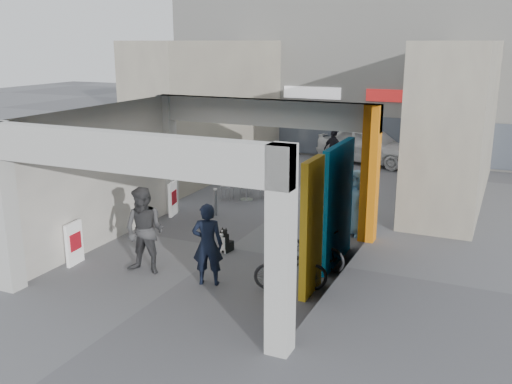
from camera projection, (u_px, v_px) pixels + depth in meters
The scene contains 21 objects.
ground at pixel (229, 248), 14.22m from camera, with size 90.00×90.00×0.00m, color #5D5D62.
arcade_canopy at pixel (232, 166), 12.69m from camera, with size 6.40×6.45×6.40m.
far_building at pixel (370, 64), 25.50m from camera, with size 18.00×4.08×8.00m.
plaza_bldg_left at pixel (212, 108), 21.97m from camera, with size 2.00×9.00×5.00m, color #ABA58E.
plaza_bldg_right at pixel (458, 121), 18.37m from camera, with size 2.00×9.00×5.00m, color #ABA58E.
bollard_left at pixel (216, 203), 16.71m from camera, with size 0.09×0.09×0.81m, color gray.
bollard_center at pixel (269, 208), 16.05m from camera, with size 0.09×0.09×0.89m, color gray.
bollard_right at pixel (324, 212), 15.65m from camera, with size 0.09×0.09×0.90m, color gray.
advert_board_near at pixel (74, 243), 13.07m from camera, with size 0.14×0.55×1.00m.
advert_board_far at pixel (173, 199), 16.75m from camera, with size 0.20×0.55×1.00m.
cafe_set at pixel (247, 188), 18.71m from camera, with size 1.43×1.16×0.87m.
produce_stand at pixel (246, 176), 20.56m from camera, with size 1.06×0.57×0.70m.
crate_stack at pixel (324, 175), 20.61m from camera, with size 0.50×0.42×0.56m.
border_collie at pixel (225, 242), 13.88m from camera, with size 0.24×0.46×0.64m.
man_with_dog at pixel (208, 244), 11.90m from camera, with size 0.65×0.43×1.78m, color black.
man_back_turned at pixel (145, 231), 12.48m from camera, with size 0.94×0.74×1.94m, color #3A3A3C.
man_elderly at pixel (356, 203), 14.96m from camera, with size 0.86×0.56×1.77m, color #5585A6.
man_crates at pixel (334, 150), 22.40m from camera, with size 0.96×0.40×1.64m, color black.
bicycle_front at pixel (313, 248), 12.97m from camera, with size 0.59×1.68×0.88m, color black.
bicycle_rear at pixel (291, 269), 11.70m from camera, with size 0.43×1.52×0.91m, color black.
white_van at pixel (369, 145), 23.84m from camera, with size 1.79×4.45×1.52m, color silver.
Camera 1 is at (6.15, -11.90, 5.01)m, focal length 40.00 mm.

